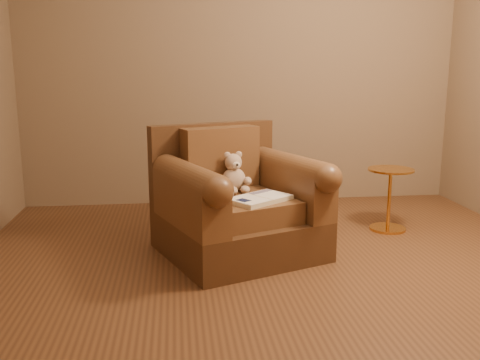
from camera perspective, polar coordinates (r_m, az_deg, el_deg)
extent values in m
plane|color=brown|center=(3.26, 4.61, -10.75)|extent=(4.00, 4.00, 0.00)
cube|color=#78624A|center=(4.98, 0.20, 13.05)|extent=(4.00, 0.02, 2.70)
cube|color=#472C17|center=(3.67, -0.09, -5.85)|extent=(1.22, 1.19, 0.27)
cube|color=#472C17|center=(3.91, -2.91, 1.77)|extent=(0.93, 0.44, 0.59)
cube|color=brown|center=(3.57, 0.27, -2.91)|extent=(0.76, 0.83, 0.14)
cube|color=brown|center=(3.79, -2.11, 2.41)|extent=(0.57, 0.34, 0.43)
cube|color=brown|center=(3.39, -5.42, -2.36)|extent=(0.47, 0.83, 0.31)
cube|color=brown|center=(3.74, 5.43, -0.98)|extent=(0.47, 0.83, 0.31)
cylinder|color=brown|center=(3.35, -5.47, 0.18)|extent=(0.47, 0.83, 0.19)
cylinder|color=brown|center=(3.71, 5.47, 1.32)|extent=(0.47, 0.83, 0.19)
ellipsoid|color=tan|center=(3.70, -0.66, 0.03)|extent=(0.16, 0.15, 0.17)
sphere|color=tan|center=(3.69, -0.72, 1.90)|extent=(0.12, 0.12, 0.12)
ellipsoid|color=tan|center=(3.67, -1.37, 2.65)|extent=(0.05, 0.03, 0.05)
ellipsoid|color=tan|center=(3.70, -0.14, 2.73)|extent=(0.05, 0.03, 0.05)
ellipsoid|color=beige|center=(3.64, -0.40, 1.59)|extent=(0.06, 0.04, 0.05)
sphere|color=black|center=(3.62, -0.29, 1.64)|extent=(0.02, 0.02, 0.02)
ellipsoid|color=tan|center=(3.61, -1.40, -0.27)|extent=(0.05, 0.11, 0.05)
ellipsoid|color=tan|center=(3.67, 0.82, -0.08)|extent=(0.05, 0.11, 0.05)
ellipsoid|color=tan|center=(3.61, -0.75, -1.13)|extent=(0.07, 0.11, 0.05)
ellipsoid|color=tan|center=(3.64, 0.55, -1.01)|extent=(0.07, 0.11, 0.05)
cube|color=beige|center=(3.43, 2.09, -2.04)|extent=(0.46, 0.43, 0.03)
cube|color=white|center=(3.36, 0.92, -2.07)|extent=(0.30, 0.31, 0.00)
cube|color=white|center=(3.50, 3.23, -1.52)|extent=(0.30, 0.31, 0.00)
cube|color=beige|center=(3.43, 2.10, -1.78)|extent=(0.15, 0.20, 0.00)
cube|color=#0F1638|center=(3.33, 0.37, -2.17)|extent=(0.10, 0.11, 0.00)
cube|color=slate|center=(3.55, 2.23, -1.26)|extent=(0.17, 0.15, 0.00)
cylinder|color=gold|center=(4.38, 15.45, -5.00)|extent=(0.28, 0.28, 0.02)
cylinder|color=gold|center=(4.32, 15.62, -2.03)|extent=(0.03, 0.03, 0.45)
cylinder|color=gold|center=(4.27, 15.80, 1.06)|extent=(0.35, 0.35, 0.02)
cylinder|color=gold|center=(4.27, 15.79, 0.91)|extent=(0.03, 0.03, 0.02)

